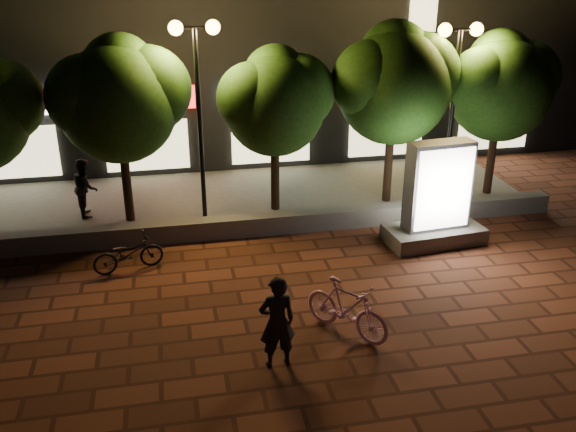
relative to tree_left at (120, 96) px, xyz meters
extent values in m
plane|color=brown|center=(3.45, -5.46, -3.44)|extent=(80.00, 80.00, 0.00)
cube|color=slate|center=(3.45, -1.46, -3.19)|extent=(16.00, 0.45, 0.50)
cube|color=slate|center=(3.45, 1.04, -3.40)|extent=(16.00, 5.00, 0.08)
cube|color=black|center=(3.45, 7.54, 1.56)|extent=(28.00, 8.00, 10.00)
cube|color=silver|center=(-3.55, 3.48, -0.84)|extent=(3.20, 0.12, 0.70)
cube|color=beige|center=(-3.55, 3.48, -2.34)|extent=(2.60, 0.10, 1.60)
cube|color=red|center=(0.45, 3.48, -0.84)|extent=(3.20, 0.12, 0.70)
cube|color=beige|center=(0.45, 3.48, -2.34)|extent=(2.60, 0.10, 1.60)
cube|color=#3496C4|center=(4.45, 3.48, -0.84)|extent=(3.20, 0.12, 0.70)
cube|color=beige|center=(4.45, 3.48, -2.34)|extent=(2.60, 0.10, 1.60)
cube|color=orange|center=(8.45, 3.48, -0.84)|extent=(3.20, 0.12, 0.70)
cube|color=beige|center=(8.45, 3.48, -2.34)|extent=(2.60, 0.10, 1.60)
cube|color=white|center=(12.45, 3.48, -0.84)|extent=(3.20, 0.12, 0.70)
cube|color=beige|center=(12.45, 3.48, -2.34)|extent=(2.60, 0.10, 1.60)
cube|color=beige|center=(9.45, 3.48, 1.56)|extent=(0.90, 0.10, 1.20)
sphere|color=#274C16|center=(-2.85, 0.14, -0.04)|extent=(2.10, 2.10, 2.10)
cylinder|color=black|center=(-0.05, -0.06, -2.19)|extent=(0.24, 0.24, 2.34)
sphere|color=#274C16|center=(-0.05, -0.06, -0.20)|extent=(3.00, 3.00, 3.00)
sphere|color=#274C16|center=(0.70, 0.14, 0.10)|extent=(2.25, 2.25, 2.25)
sphere|color=#274C16|center=(-0.73, -0.21, 0.05)|extent=(2.10, 2.10, 2.10)
sphere|color=#274C16|center=(0.05, 0.29, 0.55)|extent=(1.95, 1.95, 1.95)
cylinder|color=black|center=(3.95, -0.06, -2.26)|extent=(0.24, 0.24, 2.21)
sphere|color=#274C16|center=(3.95, -0.06, -0.42)|extent=(2.70, 2.70, 2.70)
sphere|color=#274C16|center=(4.62, 0.14, -0.12)|extent=(2.03, 2.03, 2.02)
sphere|color=#274C16|center=(3.34, -0.21, -0.17)|extent=(1.89, 1.89, 1.89)
sphere|color=#274C16|center=(4.05, 0.29, 0.26)|extent=(1.76, 1.76, 1.76)
cylinder|color=black|center=(7.25, -0.06, -2.15)|extent=(0.24, 0.24, 2.43)
sphere|color=#274C16|center=(7.25, -0.06, -0.08)|extent=(3.10, 3.10, 3.10)
sphere|color=#274C16|center=(8.02, 0.14, 0.22)|extent=(2.33, 2.33, 2.33)
sphere|color=#274C16|center=(6.55, -0.21, 0.17)|extent=(2.17, 2.17, 2.17)
sphere|color=#274C16|center=(7.35, 0.29, 0.69)|extent=(2.01, 2.02, 2.02)
cylinder|color=black|center=(10.45, -0.06, -2.22)|extent=(0.24, 0.24, 2.29)
sphere|color=#274C16|center=(10.45, -0.06, -0.27)|extent=(2.90, 2.90, 2.90)
sphere|color=#274C16|center=(11.17, 0.14, 0.03)|extent=(2.18, 2.17, 2.17)
sphere|color=#274C16|center=(9.79, -0.21, -0.02)|extent=(2.03, 2.03, 2.03)
sphere|color=#274C16|center=(10.55, 0.29, 0.45)|extent=(1.89, 1.88, 1.88)
cylinder|color=black|center=(1.95, -0.26, -0.86)|extent=(0.12, 0.12, 5.00)
cylinder|color=black|center=(1.95, -0.26, 1.64)|extent=(0.90, 0.08, 0.08)
sphere|color=orange|center=(1.50, -0.26, 1.64)|extent=(0.36, 0.36, 0.36)
sphere|color=orange|center=(2.40, -0.26, 1.64)|extent=(0.36, 0.36, 0.36)
cylinder|color=black|center=(8.95, -0.26, -0.96)|extent=(0.12, 0.12, 4.80)
cylinder|color=black|center=(8.95, -0.26, 1.44)|extent=(0.90, 0.08, 0.08)
sphere|color=orange|center=(8.50, -0.26, 1.44)|extent=(0.36, 0.36, 0.36)
sphere|color=orange|center=(9.40, -0.26, 1.44)|extent=(0.36, 0.36, 0.36)
cube|color=slate|center=(7.51, -2.83, -3.24)|extent=(2.53, 1.45, 0.40)
cube|color=#4C4C51|center=(7.51, -2.83, -1.93)|extent=(1.66, 0.71, 2.22)
cube|color=white|center=(7.53, -3.12, -1.93)|extent=(1.46, 0.19, 2.02)
cube|color=white|center=(7.48, -2.54, -1.93)|extent=(1.46, 0.19, 2.02)
imported|color=#E396C4|center=(4.18, -6.36, -2.89)|extent=(1.56, 1.77, 1.11)
imported|color=black|center=(2.71, -7.07, -2.56)|extent=(0.69, 0.49, 1.77)
imported|color=black|center=(0.01, -2.89, -3.02)|extent=(1.70, 0.94, 0.84)
imported|color=black|center=(-1.20, 0.53, -2.56)|extent=(0.71, 0.86, 1.61)
camera|label=1|loc=(1.10, -16.02, 3.31)|focal=38.58mm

